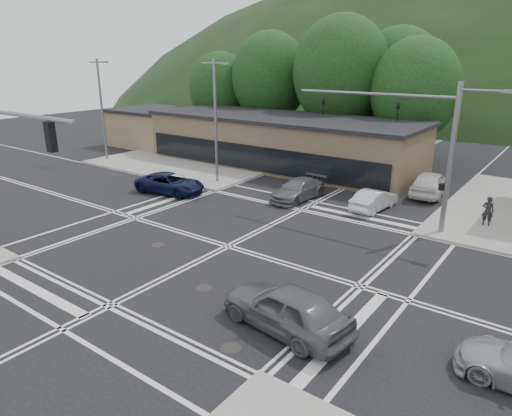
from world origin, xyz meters
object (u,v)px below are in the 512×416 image
Objects in this scene: car_blue_west at (170,183)px; car_queue_a at (374,200)px; car_grey_center at (286,308)px; pedestrian at (488,211)px; car_northbound at (298,190)px; car_queue_b at (430,183)px.

car_blue_west is 13.91m from car_queue_a.
pedestrian reaches higher than car_grey_center.
car_northbound is (8.03, 4.00, -0.02)m from car_blue_west.
car_blue_west is at bearing 25.92° from car_queue_a.
car_blue_west is at bearing -150.10° from car_northbound.
car_blue_west is 18.39m from car_grey_center.
car_blue_west is 1.02× the size of car_grey_center.
car_grey_center is at bearing 87.86° from car_queue_b.
car_grey_center is 15.55m from car_northbound.
car_northbound is 2.82× the size of pedestrian.
car_queue_a is at bearing 65.90° from car_queue_b.
pedestrian reaches higher than car_queue_a.
car_queue_a is 2.37× the size of pedestrian.
car_blue_west is at bearing 29.81° from car_queue_b.
car_queue_b reaches higher than car_northbound.
car_queue_a is at bearing -78.37° from car_blue_west.
car_grey_center reaches higher than car_northbound.
car_queue_b is (14.88, 10.21, 0.15)m from car_blue_west.
car_queue_b is 9.25m from car_northbound.
car_northbound reaches higher than car_queue_a.
pedestrian is (3.60, 15.14, 0.14)m from car_grey_center.
car_grey_center is at bearing 105.95° from car_queue_a.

